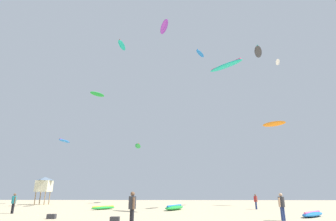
{
  "coord_description": "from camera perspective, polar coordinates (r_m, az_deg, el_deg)",
  "views": [
    {
      "loc": [
        1.07,
        -10.28,
        1.71
      ],
      "look_at": [
        0.0,
        21.57,
        11.73
      ],
      "focal_mm": 28.13,
      "sensor_mm": 36.0,
      "label": 1
    }
  ],
  "objects": [
    {
      "name": "person_midground",
      "position": [
        32.21,
        18.47,
        -17.98
      ],
      "size": [
        0.36,
        0.53,
        1.6
      ],
      "rotation": [
        0.0,
        0.0,
        6.28
      ],
      "color": "navy",
      "rests_on": "ground"
    },
    {
      "name": "gear_bag",
      "position": [
        21.23,
        -23.93,
        -20.24
      ],
      "size": [
        0.56,
        0.36,
        0.32
      ],
      "primitive_type": "cube",
      "color": "#2D2D33",
      "rests_on": "ground"
    },
    {
      "name": "kite_aloft_4",
      "position": [
        42.78,
        21.97,
        -2.71
      ],
      "size": [
        3.31,
        2.83,
        0.82
      ],
      "color": "orange"
    },
    {
      "name": "kite_grounded_mid",
      "position": [
        31.26,
        -13.85,
        -19.79
      ],
      "size": [
        2.52,
        2.99,
        0.37
      ],
      "color": "green",
      "rests_on": "ground"
    },
    {
      "name": "kite_aloft_9",
      "position": [
        47.29,
        22.67,
        9.65
      ],
      "size": [
        1.45,
        2.44,
        0.33
      ],
      "color": "white"
    },
    {
      "name": "person_left",
      "position": [
        19.66,
        23.41,
        -18.17
      ],
      "size": [
        0.48,
        0.39,
        1.71
      ],
      "rotation": [
        0.0,
        0.0,
        5.35
      ],
      "color": "navy",
      "rests_on": "ground"
    },
    {
      "name": "kite_aloft_5",
      "position": [
        52.34,
        -6.57,
        -7.66
      ],
      "size": [
        2.15,
        4.21,
        0.93
      ],
      "color": "green"
    },
    {
      "name": "kite_aloft_0",
      "position": [
        50.88,
        -9.97,
        13.75
      ],
      "size": [
        1.21,
        3.71,
        0.49
      ],
      "color": "#19B29E"
    },
    {
      "name": "kite_aloft_7",
      "position": [
        43.11,
        -0.84,
        17.67
      ],
      "size": [
        1.98,
        4.11,
        0.73
      ],
      "color": "purple"
    },
    {
      "name": "kite_aloft_3",
      "position": [
        37.33,
        18.94,
        11.94
      ],
      "size": [
        1.93,
        3.36,
        0.4
      ],
      "color": "#2D2D33"
    },
    {
      "name": "kite_aloft_8",
      "position": [
        29.48,
        12.42,
        9.46
      ],
      "size": [
        3.71,
        3.61,
        0.64
      ],
      "color": "#19B29E"
    },
    {
      "name": "lifeguard_tower",
      "position": [
        47.19,
        -25.24,
        -14.23
      ],
      "size": [
        2.3,
        2.3,
        4.15
      ],
      "color": "#8C704C",
      "rests_on": "ground"
    },
    {
      "name": "cooler_box",
      "position": [
        17.76,
        -11.45,
        -22.13
      ],
      "size": [
        0.56,
        0.36,
        0.32
      ],
      "primitive_type": "cube",
      "color": "#2D2D33",
      "rests_on": "ground"
    },
    {
      "name": "kite_aloft_2",
      "position": [
        53.08,
        6.98,
        12.16
      ],
      "size": [
        2.29,
        3.37,
        0.48
      ],
      "color": "blue"
    },
    {
      "name": "kite_aloft_1",
      "position": [
        43.22,
        -21.52,
        -6.16
      ],
      "size": [
        1.2,
        2.72,
        0.33
      ],
      "color": "blue"
    },
    {
      "name": "person_right",
      "position": [
        28.0,
        -30.43,
        -16.66
      ],
      "size": [
        0.47,
        0.38,
        1.69
      ],
      "rotation": [
        0.0,
        0.0,
        0.93
      ],
      "color": "black",
      "rests_on": "ground"
    },
    {
      "name": "kite_grounded_far",
      "position": [
        23.72,
        28.83,
        -19.09
      ],
      "size": [
        3.03,
        3.14,
        0.43
      ],
      "color": "blue",
      "rests_on": "ground"
    },
    {
      "name": "kite_grounded_near",
      "position": [
        29.58,
        1.4,
        -20.28
      ],
      "size": [
        2.61,
        4.43,
        0.51
      ],
      "color": "green",
      "rests_on": "ground"
    },
    {
      "name": "person_foreground",
      "position": [
        15.25,
        -7.77,
        -19.8
      ],
      "size": [
        0.4,
        0.54,
        1.79
      ],
      "rotation": [
        0.0,
        0.0,
        3.6
      ],
      "color": "black",
      "rests_on": "ground"
    },
    {
      "name": "kite_aloft_6",
      "position": [
        38.59,
        -15.07,
        3.43
      ],
      "size": [
        1.98,
        2.11,
        0.57
      ],
      "color": "green"
    }
  ]
}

